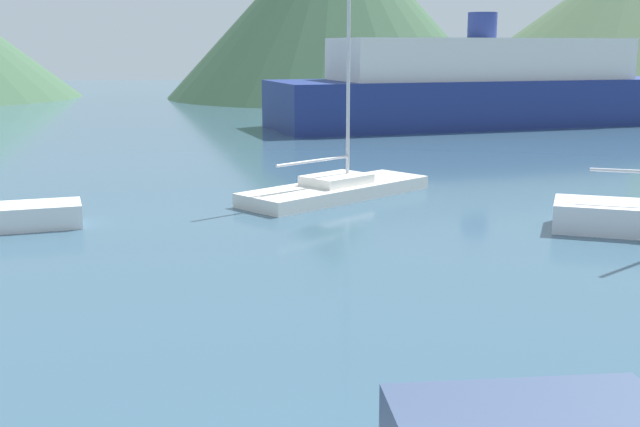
# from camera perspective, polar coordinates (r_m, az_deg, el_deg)

# --- Properties ---
(sailboat_middle) EXTENTS (7.00, 6.19, 8.71)m
(sailboat_middle) POSITION_cam_1_polar(r_m,az_deg,el_deg) (27.13, 1.18, 1.86)
(sailboat_middle) COLOR white
(sailboat_middle) RESTS_ON ground_plane
(ferry_distant) EXTENTS (27.98, 12.88, 7.12)m
(ferry_distant) POSITION_cam_1_polar(r_m,az_deg,el_deg) (53.19, 11.29, 8.81)
(ferry_distant) COLOR navy
(ferry_distant) RESTS_ON ground_plane
(hill_east) EXTENTS (33.42, 33.42, 17.92)m
(hill_east) POSITION_cam_1_polar(r_m,az_deg,el_deg) (81.77, 1.08, 14.58)
(hill_east) COLOR #38563D
(hill_east) RESTS_ON ground_plane
(hill_far_east) EXTENTS (41.67, 41.67, 15.27)m
(hill_far_east) POSITION_cam_1_polar(r_m,az_deg,el_deg) (93.54, 21.47, 12.62)
(hill_far_east) COLOR #4C6647
(hill_far_east) RESTS_ON ground_plane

